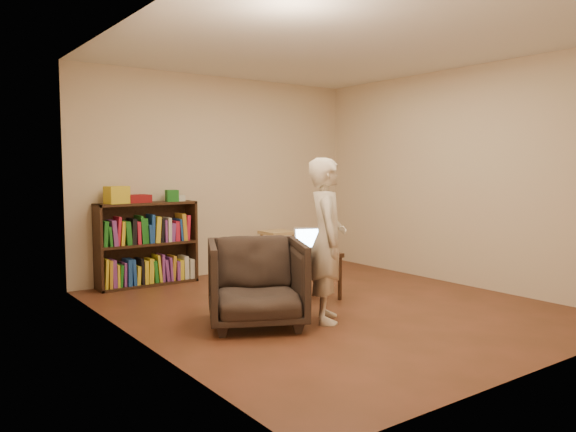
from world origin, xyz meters
TOP-DOWN VIEW (x-y plane):
  - floor at (0.00, 0.00)m, footprint 4.50×4.50m
  - ceiling at (0.00, 0.00)m, footprint 4.50×4.50m
  - wall_back at (0.00, 2.25)m, footprint 4.00×0.00m
  - wall_left at (-2.00, 0.00)m, footprint 0.00×4.50m
  - wall_right at (2.00, 0.00)m, footprint 0.00×4.50m
  - bookshelf at (-1.10, 2.09)m, footprint 1.20×0.30m
  - box_yellow at (-1.46, 2.05)m, footprint 0.28×0.22m
  - red_cloth at (-1.20, 2.10)m, footprint 0.30×0.24m
  - box_green at (-0.78, 2.06)m, footprint 0.17×0.17m
  - box_white at (-0.66, 2.08)m, footprint 0.10×0.10m
  - stool at (0.64, 1.85)m, footprint 0.39×0.39m
  - armchair at (-0.97, -0.15)m, footprint 1.13×1.14m
  - side_table at (0.06, 0.36)m, footprint 0.49×0.49m
  - laptop at (0.11, 0.43)m, footprint 0.44×0.43m
  - person at (-0.37, -0.40)m, footprint 0.61×0.66m

SIDE VIEW (x-z plane):
  - floor at x=0.00m, z-range 0.00..0.00m
  - armchair at x=-0.97m, z-range 0.00..0.78m
  - side_table at x=0.06m, z-range 0.17..0.67m
  - bookshelf at x=-1.10m, z-range -0.06..0.94m
  - stool at x=0.64m, z-range 0.17..0.73m
  - laptop at x=0.11m, z-range 0.44..0.69m
  - person at x=-0.37m, z-range 0.00..1.50m
  - box_white at x=-0.66m, z-range 1.00..1.07m
  - red_cloth at x=-1.20m, z-range 1.00..1.09m
  - box_green at x=-0.78m, z-range 1.00..1.14m
  - box_yellow at x=-1.46m, z-range 1.00..1.20m
  - wall_back at x=0.00m, z-range -0.70..3.30m
  - wall_left at x=-2.00m, z-range -0.95..3.55m
  - wall_right at x=2.00m, z-range -0.95..3.55m
  - ceiling at x=0.00m, z-range 2.60..2.60m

